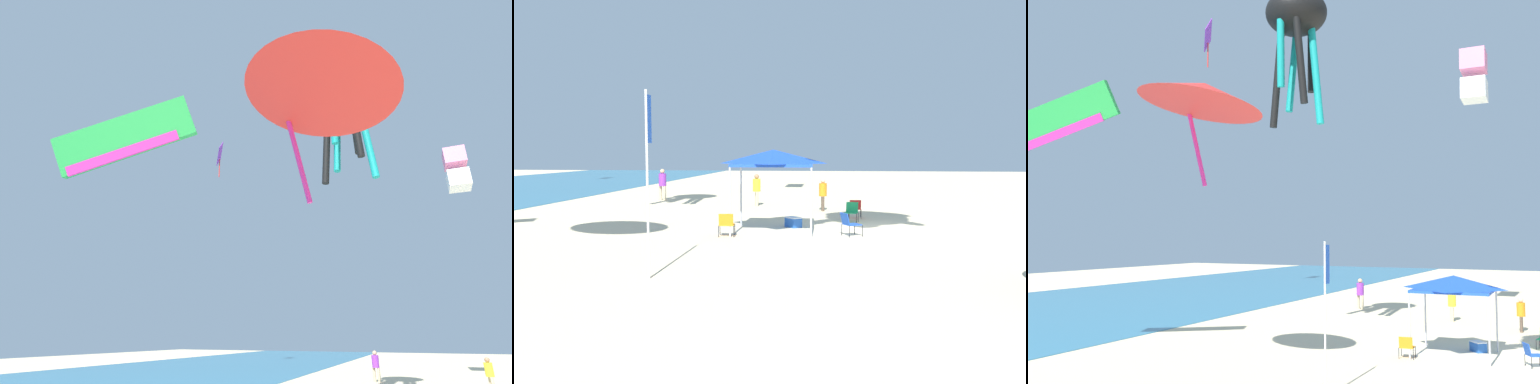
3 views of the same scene
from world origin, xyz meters
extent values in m
cube|color=beige|center=(0.00, 0.00, -0.05)|extent=(120.00, 120.00, 0.10)
cylinder|color=#B7B7BC|center=(-2.37, 2.33, 1.20)|extent=(0.07, 0.07, 2.39)
cylinder|color=#B7B7BC|center=(0.45, 2.41, 1.20)|extent=(0.07, 0.07, 2.39)
cylinder|color=#B7B7BC|center=(-2.45, 5.09, 1.20)|extent=(0.07, 0.07, 2.39)
cylinder|color=#B7B7BC|center=(0.37, 5.17, 1.20)|extent=(0.07, 0.07, 2.39)
cube|color=blue|center=(-1.00, 3.75, 2.44)|extent=(2.97, 2.91, 0.10)
pyramid|color=blue|center=(-1.00, 3.75, 2.74)|extent=(2.91, 2.85, 0.50)
cylinder|color=black|center=(-1.97, 5.01, 0.20)|extent=(0.02, 0.02, 0.40)
cylinder|color=black|center=(-2.02, 5.53, 0.20)|extent=(0.02, 0.02, 0.40)
cylinder|color=black|center=(-2.48, 4.96, 0.20)|extent=(0.02, 0.02, 0.40)
cylinder|color=black|center=(-2.54, 5.47, 0.20)|extent=(0.02, 0.02, 0.40)
cube|color=orange|center=(-2.25, 5.24, 0.40)|extent=(0.57, 0.57, 0.03)
cube|color=orange|center=(-2.54, 5.21, 0.61)|extent=(0.18, 0.50, 0.41)
cylinder|color=black|center=(3.61, 0.31, 0.20)|extent=(0.02, 0.02, 0.40)
cylinder|color=black|center=(3.61, 0.83, 0.20)|extent=(0.02, 0.02, 0.40)
cylinder|color=black|center=(3.09, 0.31, 0.20)|extent=(0.02, 0.02, 0.40)
cylinder|color=black|center=(3.09, 0.83, 0.20)|extent=(0.02, 0.02, 0.40)
cube|color=red|center=(3.35, 0.57, 0.40)|extent=(0.52, 0.52, 0.03)
cube|color=red|center=(3.06, 0.57, 0.61)|extent=(0.13, 0.49, 0.41)
cylinder|color=black|center=(1.60, 1.11, 0.20)|extent=(0.02, 0.02, 0.40)
cylinder|color=black|center=(1.50, 0.60, 0.20)|extent=(0.02, 0.02, 0.40)
cylinder|color=black|center=(2.11, 1.01, 0.20)|extent=(0.02, 0.02, 0.40)
cylinder|color=black|center=(2.01, 0.50, 0.20)|extent=(0.02, 0.02, 0.40)
cube|color=#198C4C|center=(1.81, 0.81, 0.40)|extent=(0.61, 0.61, 0.03)
cube|color=#198C4C|center=(2.09, 0.75, 0.61)|extent=(0.22, 0.51, 0.41)
cylinder|color=black|center=(-1.83, 0.57, 0.20)|extent=(0.02, 0.02, 0.40)
cylinder|color=black|center=(-1.37, 0.82, 0.20)|extent=(0.02, 0.02, 0.40)
cylinder|color=black|center=(-2.08, 1.03, 0.20)|extent=(0.02, 0.02, 0.40)
cylinder|color=black|center=(-1.62, 1.28, 0.20)|extent=(0.02, 0.02, 0.40)
cube|color=blue|center=(-1.72, 0.93, 0.40)|extent=(0.70, 0.70, 0.03)
cube|color=blue|center=(-1.86, 1.18, 0.61)|extent=(0.50, 0.35, 0.41)
cube|color=blue|center=(0.15, 3.09, 0.18)|extent=(0.71, 0.70, 0.36)
cube|color=white|center=(0.15, 3.09, 0.38)|extent=(0.74, 0.72, 0.04)
cylinder|color=silver|center=(-8.46, 5.87, 2.16)|extent=(0.06, 0.06, 4.32)
cube|color=blue|center=(-8.28, 5.87, 3.67)|extent=(0.30, 0.02, 1.10)
cylinder|color=#C6B28C|center=(10.83, 11.84, 0.43)|extent=(0.17, 0.17, 0.86)
cylinder|color=#C6B28C|center=(10.69, 11.53, 0.43)|extent=(0.17, 0.17, 0.86)
cylinder|color=purple|center=(10.76, 11.68, 1.23)|extent=(0.45, 0.45, 0.75)
sphere|color=tan|center=(10.76, 11.68, 1.75)|extent=(0.28, 0.28, 0.28)
cylinder|color=#C6B28C|center=(7.86, 5.54, 0.39)|extent=(0.15, 0.15, 0.78)
cylinder|color=#C6B28C|center=(8.16, 5.61, 0.39)|extent=(0.15, 0.15, 0.78)
cylinder|color=yellow|center=(8.01, 5.57, 1.12)|extent=(0.41, 0.41, 0.68)
sphere|color=#A87A56|center=(8.01, 5.57, 1.59)|extent=(0.26, 0.26, 0.26)
cylinder|color=brown|center=(6.09, 2.01, 0.37)|extent=(0.14, 0.14, 0.73)
cylinder|color=brown|center=(5.81, 1.99, 0.37)|extent=(0.14, 0.14, 0.73)
cylinder|color=orange|center=(5.95, 2.00, 1.05)|extent=(0.38, 0.38, 0.64)
sphere|color=beige|center=(5.95, 2.00, 1.49)|extent=(0.24, 0.24, 0.24)
camera|label=1|loc=(-16.91, 8.19, 2.77)|focal=26.31mm
camera|label=2|loc=(-20.00, 1.81, 2.92)|focal=36.89mm
camera|label=3|loc=(-23.42, -0.51, 4.41)|focal=40.15mm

